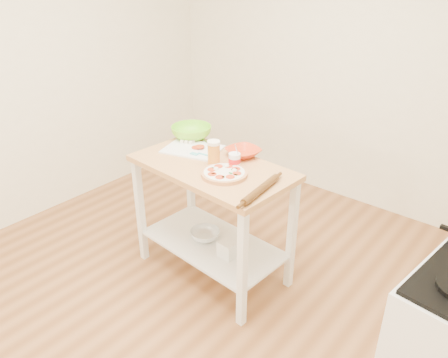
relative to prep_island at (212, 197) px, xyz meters
name	(u,v)px	position (x,y,z in m)	size (l,w,h in m)	color
room_shell	(171,128)	(0.17, -0.51, 0.70)	(4.04, 4.54, 2.74)	#9C6439
prep_island	(212,197)	(0.00, 0.00, 0.00)	(1.16, 0.68, 0.90)	tan
pizza	(224,173)	(0.17, -0.07, 0.27)	(0.30, 0.30, 0.05)	tan
cutting_board	(193,149)	(-0.28, 0.11, 0.26)	(0.47, 0.40, 0.04)	white
spatula	(200,154)	(-0.16, 0.05, 0.27)	(0.15, 0.07, 0.01)	#4CBBC1
knife	(200,138)	(-0.36, 0.27, 0.27)	(0.27, 0.09, 0.01)	silver
orange_bowl	(243,152)	(0.07, 0.25, 0.28)	(0.23, 0.23, 0.06)	#DA421E
green_bowl	(191,132)	(-0.44, 0.27, 0.30)	(0.31, 0.31, 0.10)	#7ADB22
beer_pint	(214,153)	(0.01, 0.01, 0.34)	(0.09, 0.09, 0.17)	orange
yogurt_tub	(235,160)	(0.14, 0.07, 0.30)	(0.08, 0.08, 0.17)	white
rolling_pin	(261,190)	(0.49, -0.11, 0.28)	(0.05, 0.05, 0.39)	#563313
shelf_glass_bowl	(205,235)	(-0.08, 0.00, -0.35)	(0.22, 0.22, 0.07)	silver
shelf_bin	(228,249)	(0.19, -0.05, -0.33)	(0.12, 0.12, 0.12)	white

